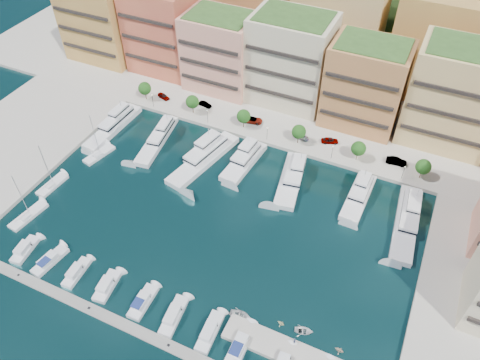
% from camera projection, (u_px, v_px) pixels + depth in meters
% --- Properties ---
extents(ground, '(400.00, 400.00, 0.00)m').
position_uv_depth(ground, '(214.00, 222.00, 106.98)').
color(ground, black).
rests_on(ground, ground).
extents(north_quay, '(220.00, 64.00, 2.00)m').
position_uv_depth(north_quay, '(304.00, 85.00, 146.97)').
color(north_quay, '#9E998E').
rests_on(north_quay, ground).
extents(hillside, '(240.00, 40.00, 58.00)m').
position_uv_depth(hillside, '(346.00, 21.00, 177.93)').
color(hillside, '#283E19').
rests_on(hillside, ground).
extents(south_pontoon, '(72.00, 2.20, 0.35)m').
position_uv_depth(south_pontoon, '(128.00, 327.00, 88.53)').
color(south_pontoon, gray).
rests_on(south_pontoon, ground).
extents(apartment_0, '(22.00, 16.50, 24.80)m').
position_uv_depth(apartment_0, '(101.00, 20.00, 149.68)').
color(apartment_0, tan).
rests_on(apartment_0, north_quay).
extents(apartment_1, '(20.00, 16.50, 26.80)m').
position_uv_depth(apartment_1, '(163.00, 28.00, 143.66)').
color(apartment_1, '#CF6C45').
rests_on(apartment_1, north_quay).
extents(apartment_2, '(20.00, 15.50, 22.80)m').
position_uv_depth(apartment_2, '(221.00, 52.00, 137.47)').
color(apartment_2, tan).
rests_on(apartment_2, north_quay).
extents(apartment_3, '(22.00, 16.50, 25.80)m').
position_uv_depth(apartment_3, '(291.00, 60.00, 131.41)').
color(apartment_3, beige).
rests_on(apartment_3, north_quay).
extents(apartment_4, '(20.00, 15.50, 23.80)m').
position_uv_depth(apartment_4, '(365.00, 85.00, 124.22)').
color(apartment_4, '#BE7847').
rests_on(apartment_4, north_quay).
extents(apartment_5, '(22.00, 16.50, 26.80)m').
position_uv_depth(apartment_5, '(454.00, 96.00, 117.85)').
color(apartment_5, tan).
rests_on(apartment_5, north_quay).
extents(backblock_1, '(26.00, 18.00, 30.00)m').
position_uv_depth(backblock_1, '(248.00, 6.00, 150.97)').
color(backblock_1, '#BE7847').
rests_on(backblock_1, north_quay).
extents(backblock_2, '(26.00, 18.00, 30.00)m').
position_uv_depth(backblock_2, '(338.00, 24.00, 141.96)').
color(backblock_2, tan).
rests_on(backblock_2, north_quay).
extents(backblock_3, '(26.00, 18.00, 30.00)m').
position_uv_depth(backblock_3, '(440.00, 45.00, 132.96)').
color(backblock_3, tan).
rests_on(backblock_3, north_quay).
extents(tree_0, '(3.80, 3.80, 5.65)m').
position_uv_depth(tree_0, '(145.00, 88.00, 137.26)').
color(tree_0, '#473323').
rests_on(tree_0, north_quay).
extents(tree_1, '(3.80, 3.80, 5.65)m').
position_uv_depth(tree_1, '(192.00, 102.00, 132.46)').
color(tree_1, '#473323').
rests_on(tree_1, north_quay).
extents(tree_2, '(3.80, 3.80, 5.65)m').
position_uv_depth(tree_2, '(244.00, 116.00, 127.65)').
color(tree_2, '#473323').
rests_on(tree_2, north_quay).
extents(tree_3, '(3.80, 3.80, 5.65)m').
position_uv_depth(tree_3, '(299.00, 132.00, 122.85)').
color(tree_3, '#473323').
rests_on(tree_3, north_quay).
extents(tree_4, '(3.80, 3.80, 5.65)m').
position_uv_depth(tree_4, '(359.00, 149.00, 118.05)').
color(tree_4, '#473323').
rests_on(tree_4, north_quay).
extents(tree_5, '(3.80, 3.80, 5.65)m').
position_uv_depth(tree_5, '(423.00, 167.00, 113.25)').
color(tree_5, '#473323').
rests_on(tree_5, north_quay).
extents(lamppost_0, '(0.30, 0.30, 4.20)m').
position_uv_depth(lamppost_0, '(152.00, 98.00, 135.22)').
color(lamppost_0, black).
rests_on(lamppost_0, north_quay).
extents(lamppost_1, '(0.30, 0.30, 4.20)m').
position_uv_depth(lamppost_1, '(207.00, 114.00, 129.82)').
color(lamppost_1, black).
rests_on(lamppost_1, north_quay).
extents(lamppost_2, '(0.30, 0.30, 4.20)m').
position_uv_depth(lamppost_2, '(267.00, 131.00, 124.41)').
color(lamppost_2, black).
rests_on(lamppost_2, north_quay).
extents(lamppost_3, '(0.30, 0.30, 4.20)m').
position_uv_depth(lamppost_3, '(332.00, 150.00, 119.01)').
color(lamppost_3, black).
rests_on(lamppost_3, north_quay).
extents(lamppost_4, '(0.30, 0.30, 4.20)m').
position_uv_depth(lamppost_4, '(404.00, 171.00, 113.61)').
color(lamppost_4, black).
rests_on(lamppost_4, north_quay).
extents(yacht_0, '(4.96, 21.59, 7.30)m').
position_uv_depth(yacht_0, '(115.00, 124.00, 130.85)').
color(yacht_0, silver).
rests_on(yacht_0, ground).
extents(yacht_1, '(7.37, 21.31, 7.30)m').
position_uv_depth(yacht_1, '(158.00, 138.00, 126.81)').
color(yacht_1, silver).
rests_on(yacht_1, ground).
extents(yacht_2, '(9.91, 24.48, 7.30)m').
position_uv_depth(yacht_2, '(205.00, 156.00, 121.32)').
color(yacht_2, silver).
rests_on(yacht_2, ground).
extents(yacht_3, '(6.30, 17.10, 7.30)m').
position_uv_depth(yacht_3, '(245.00, 159.00, 120.51)').
color(yacht_3, silver).
rests_on(yacht_3, ground).
extents(yacht_4, '(8.24, 19.82, 7.30)m').
position_uv_depth(yacht_4, '(292.00, 178.00, 115.81)').
color(yacht_4, silver).
rests_on(yacht_4, ground).
extents(yacht_5, '(5.01, 16.60, 7.30)m').
position_uv_depth(yacht_5, '(359.00, 194.00, 111.57)').
color(yacht_5, silver).
rests_on(yacht_5, ground).
extents(yacht_6, '(6.57, 23.52, 7.30)m').
position_uv_depth(yacht_6, '(407.00, 219.00, 106.02)').
color(yacht_6, silver).
rests_on(yacht_6, ground).
extents(cruiser_0, '(3.60, 7.66, 2.55)m').
position_uv_depth(cruiser_0, '(25.00, 250.00, 100.72)').
color(cruiser_0, silver).
rests_on(cruiser_0, ground).
extents(cruiser_1, '(3.70, 8.69, 2.66)m').
position_uv_depth(cruiser_1, '(50.00, 261.00, 98.63)').
color(cruiser_1, silver).
rests_on(cruiser_1, ground).
extents(cruiser_2, '(2.93, 7.64, 2.55)m').
position_uv_depth(cruiser_2, '(76.00, 273.00, 96.56)').
color(cruiser_2, silver).
rests_on(cruiser_2, ground).
extents(cruiser_3, '(3.76, 7.76, 2.55)m').
position_uv_depth(cruiser_3, '(107.00, 286.00, 94.26)').
color(cruiser_3, silver).
rests_on(cruiser_3, ground).
extents(cruiser_4, '(3.10, 7.98, 2.66)m').
position_uv_depth(cruiser_4, '(143.00, 302.00, 91.65)').
color(cruiser_4, silver).
rests_on(cruiser_4, ground).
extents(cruiser_5, '(3.59, 8.93, 2.55)m').
position_uv_depth(cruiser_5, '(174.00, 316.00, 89.56)').
color(cruiser_5, silver).
rests_on(cruiser_5, ground).
extents(cruiser_6, '(3.18, 8.65, 2.55)m').
position_uv_depth(cruiser_6, '(210.00, 332.00, 87.22)').
color(cruiser_6, silver).
rests_on(cruiser_6, ground).
extents(cruiser_7, '(3.03, 9.14, 2.66)m').
position_uv_depth(cruiser_7, '(240.00, 345.00, 85.32)').
color(cruiser_7, silver).
rests_on(cruiser_7, ground).
extents(sailboat_0, '(3.96, 9.84, 13.20)m').
position_uv_depth(sailboat_0, '(28.00, 216.00, 107.86)').
color(sailboat_0, silver).
rests_on(sailboat_0, ground).
extents(sailboat_2, '(4.67, 9.27, 13.20)m').
position_uv_depth(sailboat_2, '(99.00, 155.00, 123.02)').
color(sailboat_2, silver).
rests_on(sailboat_2, ground).
extents(sailboat_1, '(3.43, 8.57, 13.20)m').
position_uv_depth(sailboat_1, '(52.00, 185.00, 114.96)').
color(sailboat_1, silver).
rests_on(sailboat_1, ground).
extents(tender_0, '(4.48, 3.45, 0.86)m').
position_uv_depth(tender_0, '(240.00, 315.00, 89.80)').
color(tender_0, silver).
rests_on(tender_0, ground).
extents(tender_2, '(4.07, 3.36, 0.73)m').
position_uv_depth(tender_2, '(304.00, 331.00, 87.54)').
color(tender_2, white).
rests_on(tender_2, ground).
extents(tender_1, '(1.72, 1.56, 0.79)m').
position_uv_depth(tender_1, '(281.00, 323.00, 88.64)').
color(tender_1, '#EFEEB7').
rests_on(tender_1, ground).
extents(tender_3, '(1.84, 1.63, 0.90)m').
position_uv_depth(tender_3, '(339.00, 350.00, 84.82)').
color(tender_3, beige).
rests_on(tender_3, ground).
extents(car_0, '(4.46, 2.94, 1.41)m').
position_uv_depth(car_0, '(164.00, 96.00, 139.70)').
color(car_0, gray).
rests_on(car_0, north_quay).
extents(car_1, '(4.18, 1.97, 1.32)m').
position_uv_depth(car_1, '(205.00, 104.00, 136.83)').
color(car_1, gray).
rests_on(car_1, north_quay).
extents(car_2, '(5.90, 3.49, 1.54)m').
position_uv_depth(car_2, '(253.00, 120.00, 131.35)').
color(car_2, gray).
rests_on(car_2, north_quay).
extents(car_3, '(4.76, 2.38, 1.33)m').
position_uv_depth(car_3, '(301.00, 136.00, 126.35)').
color(car_3, gray).
rests_on(car_3, north_quay).
extents(car_4, '(4.91, 3.43, 1.55)m').
position_uv_depth(car_4, '(330.00, 140.00, 124.95)').
color(car_4, gray).
rests_on(car_4, north_quay).
extents(car_5, '(5.31, 2.30, 1.70)m').
position_uv_depth(car_5, '(396.00, 161.00, 118.91)').
color(car_5, gray).
rests_on(car_5, north_quay).
extents(person_0, '(0.61, 0.72, 1.66)m').
position_uv_depth(person_0, '(295.00, 341.00, 84.62)').
color(person_0, '#232C47').
rests_on(person_0, finger_pier).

